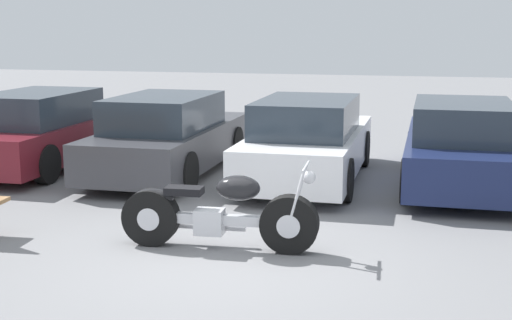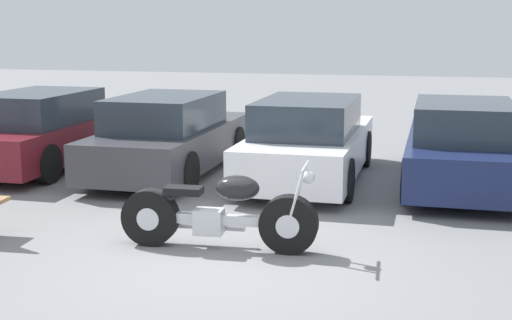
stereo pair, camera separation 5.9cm
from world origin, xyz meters
The scene contains 6 objects.
ground_plane centered at (0.00, 0.00, 0.00)m, with size 60.00×60.00×0.00m, color slate.
motorcycle centered at (-0.23, 0.39, 0.43)m, with size 2.36×0.62×1.04m.
parked_car_maroon centered at (-4.80, 4.39, 0.67)m, with size 1.78×4.53×1.41m.
parked_car_dark_grey centered at (-2.31, 4.31, 0.67)m, with size 1.78×4.53×1.41m.
parked_car_white centered at (0.17, 4.35, 0.67)m, with size 1.78×4.53×1.41m.
parked_car_navy centered at (2.66, 4.48, 0.67)m, with size 1.78×4.53×1.41m.
Camera 1 is at (2.14, -7.36, 2.62)m, focal length 50.00 mm.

